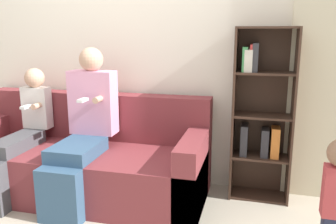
% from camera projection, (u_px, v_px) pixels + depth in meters
% --- Properties ---
extents(back_wall, '(10.00, 0.06, 2.55)m').
position_uv_depth(back_wall, '(126.00, 48.00, 3.35)').
color(back_wall, silver).
rests_on(back_wall, ground_plane).
extents(couch, '(2.18, 0.87, 0.86)m').
position_uv_depth(couch, '(85.00, 161.00, 3.18)').
color(couch, maroon).
rests_on(couch, ground_plane).
extents(adult_seated, '(0.40, 0.80, 1.30)m').
position_uv_depth(adult_seated, '(84.00, 125.00, 2.99)').
color(adult_seated, '#335170').
rests_on(adult_seated, ground_plane).
extents(child_seated, '(0.26, 0.82, 1.10)m').
position_uv_depth(child_seated, '(20.00, 134.00, 3.11)').
color(child_seated, '#47474C').
rests_on(child_seated, ground_plane).
extents(bookshelf, '(0.50, 0.28, 1.47)m').
position_uv_depth(bookshelf, '(261.00, 111.00, 3.02)').
color(bookshelf, '#3D281E').
rests_on(bookshelf, ground_plane).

